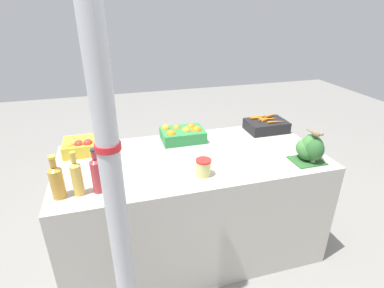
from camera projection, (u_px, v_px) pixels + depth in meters
ground_plane at (192, 245)px, 2.55m from camera, size 10.00×10.00×0.00m
market_table at (192, 204)px, 2.37m from camera, size 1.92×0.90×0.85m
support_pole at (111, 171)px, 1.30m from camera, size 0.11×0.11×2.41m
apple_crate at (88, 144)px, 2.23m from camera, size 0.34×0.24×0.13m
orange_crate at (183, 134)px, 2.42m from camera, size 0.34×0.24×0.13m
carrot_crate at (266, 125)px, 2.61m from camera, size 0.34×0.24×0.13m
broccoli_pile at (311, 149)px, 2.09m from camera, size 0.22×0.21×0.19m
juice_bottle_amber at (57, 181)px, 1.68m from camera, size 0.08×0.08×0.26m
juice_bottle_golden at (77, 177)px, 1.71m from camera, size 0.06×0.06×0.27m
juice_bottle_ruby at (97, 174)px, 1.73m from camera, size 0.07×0.07×0.28m
pickle_jar at (204, 167)px, 1.93m from camera, size 0.10×0.10×0.11m
sparrow_bird at (317, 134)px, 2.01m from camera, size 0.06×0.13×0.05m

